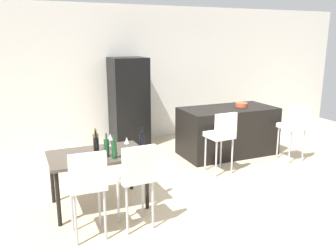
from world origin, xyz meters
name	(u,v)px	position (x,y,z in m)	size (l,w,h in m)	color
ground_plane	(219,177)	(0.00, 0.00, 0.00)	(10.00, 10.00, 0.00)	#C6B28E
back_wall	(157,73)	(0.00, 2.75, 1.45)	(10.00, 0.12, 2.90)	silver
kitchen_island	(227,131)	(0.77, 0.98, 0.46)	(1.82, 0.92, 0.92)	black
bar_chair_left	(222,133)	(0.11, 0.14, 0.70)	(0.42, 0.42, 1.05)	white
bar_chair_middle	(295,124)	(1.65, 0.14, 0.70)	(0.40, 0.40, 1.05)	white
dining_table	(97,159)	(-2.03, -0.22, 0.67)	(1.25, 0.81, 0.74)	#4C4238
dining_chair_near	(87,181)	(-2.31, -0.99, 0.70)	(0.41, 0.41, 1.05)	white
dining_chair_far	(136,173)	(-1.75, -0.99, 0.70)	(0.42, 0.42, 1.05)	white
wine_bottle_middle	(107,148)	(-1.94, -0.40, 0.86)	(0.07, 0.07, 0.31)	#194723
wine_bottle_corner	(142,143)	(-1.47, -0.41, 0.87)	(0.08, 0.08, 0.34)	black
wine_bottle_end	(114,150)	(-1.87, -0.50, 0.85)	(0.07, 0.07, 0.30)	#194723
wine_bottle_inner	(96,143)	(-2.03, -0.18, 0.87)	(0.08, 0.08, 0.33)	brown
wine_bottle_left	(96,146)	(-2.05, -0.29, 0.86)	(0.07, 0.07, 0.33)	black
wine_glass_right	(110,137)	(-1.78, 0.05, 0.86)	(0.07, 0.07, 0.17)	silver
wine_glass_far	(106,141)	(-1.88, -0.11, 0.86)	(0.07, 0.07, 0.17)	silver
wine_glass_near	(127,141)	(-1.62, -0.21, 0.86)	(0.07, 0.07, 0.17)	silver
refrigerator	(129,102)	(-0.80, 2.31, 0.92)	(0.72, 0.68, 1.84)	black
fruit_bowl	(242,105)	(1.08, 0.99, 0.96)	(0.23, 0.23, 0.07)	#C6512D
potted_plant	(238,119)	(1.94, 2.30, 0.32)	(0.35, 0.35, 0.55)	beige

